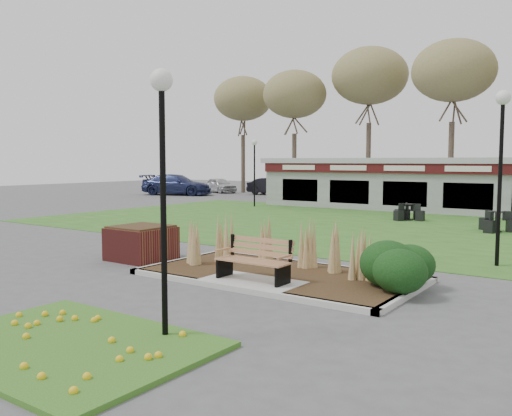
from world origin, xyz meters
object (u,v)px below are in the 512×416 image
Objects in this scene: car_silver at (220,185)px; bistro_set_d at (495,225)px; bistro_set_a at (408,215)px; lamp_post_near_left at (162,144)px; lamp_post_mid_right at (502,139)px; park_bench at (255,259)px; car_blue at (177,185)px; car_black at (272,186)px; brick_planter at (141,243)px; food_pavilion at (475,185)px; bistro_set_b at (406,214)px; lamp_post_far_left at (254,158)px.

bistro_set_d is at bearing -98.64° from car_silver.
bistro_set_a is 0.98× the size of bistro_set_d.
lamp_post_near_left is 0.91× the size of lamp_post_mid_right.
car_blue is (-23.36, 22.25, 0.24)m from park_bench.
car_silver is at bearing 87.99° from car_black.
car_blue reaches higher than bistro_set_a.
car_blue reaches higher than brick_planter.
car_black is at bearing 141.88° from bistro_set_a.
food_pavilion is 18.53m from car_black.
bistro_set_a is (-5.62, 9.28, -3.03)m from lamp_post_mid_right.
bistro_set_a is at bearing -108.77° from food_pavilion.
bistro_set_d is 0.38× the size of car_silver.
car_blue reaches higher than bistro_set_b.
park_bench is 19.73m from food_pavilion.
lamp_post_mid_right is 19.43m from lamp_post_far_left.
car_black is at bearing -69.21° from car_silver.
brick_planter reaches higher than bistro_set_a.
lamp_post_near_left is (0.94, -23.46, 1.51)m from food_pavilion.
bistro_set_d is at bearing 101.53° from lamp_post_mid_right.
lamp_post_mid_right reaches higher than bistro_set_b.
car_black is at bearing 122.62° from park_bench.
bistro_set_d is at bearing -127.83° from car_black.
lamp_post_far_left reaches higher than brick_planter.
lamp_post_mid_right is at bearing -78.47° from bistro_set_d.
bistro_set_a is 22.94m from car_blue.
car_black is (-21.03, 21.37, -2.62)m from lamp_post_mid_right.
car_black reaches higher than bistro_set_a.
bistro_set_a reaches higher than bistro_set_b.
brick_planter is 0.37× the size of lamp_post_near_left.
lamp_post_far_left is at bearing 125.25° from park_bench.
brick_planter is 0.06× the size of food_pavilion.
brick_planter is at bearing -155.46° from car_blue.
car_silver is at bearing 150.57° from bistro_set_d.
car_black is (-15.41, 12.09, 0.41)m from bistro_set_a.
bistro_set_b is at bearing 152.65° from bistro_set_d.
car_black is (-12.72, 26.00, 0.21)m from brick_planter.
lamp_post_mid_right is at bearing -137.47° from car_black.
food_pavilion is 6.17× the size of lamp_post_far_left.
car_black reaches higher than brick_planter.
food_pavilion is at bearing -113.06° from car_blue.
food_pavilion is 6.00× the size of lamp_post_near_left.
bistro_set_b is at bearing 80.02° from brick_planter.
bistro_set_a is 4.61m from bistro_set_d.
brick_planter is 0.36× the size of car_black.
car_silver is at bearing -26.65° from car_blue.
bistro_set_a is 0.37× the size of car_silver.
food_pavilion reaches higher than park_bench.
park_bench is at bearing -150.47° from car_blue.
food_pavilion is 5.33m from bistro_set_b.
bistro_set_d is at bearing -27.35° from bistro_set_b.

